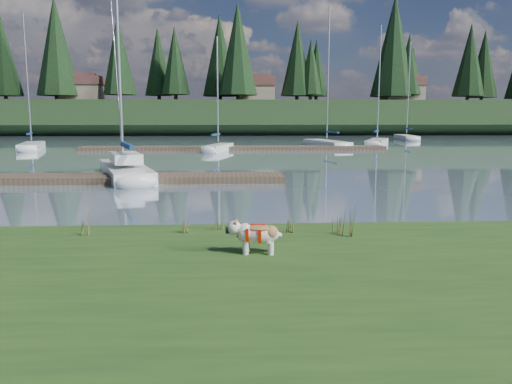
{
  "coord_description": "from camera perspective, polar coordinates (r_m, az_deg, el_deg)",
  "views": [
    {
      "loc": [
        1.66,
        -12.97,
        2.85
      ],
      "look_at": [
        2.31,
        -0.5,
        0.95
      ],
      "focal_mm": 35.0,
      "sensor_mm": 36.0,
      "label": 1
    }
  ],
  "objects": [
    {
      "name": "house_1",
      "position": [
        84.2,
        -0.05,
        11.69
      ],
      "size": [
        6.3,
        5.3,
        4.65
      ],
      "color": "gray",
      "rests_on": "ridge"
    },
    {
      "name": "bank",
      "position": [
        7.65,
        -15.68,
        -12.17
      ],
      "size": [
        60.0,
        9.0,
        0.35
      ],
      "primitive_type": "cube",
      "color": "#2A4A1A",
      "rests_on": "ground"
    },
    {
      "name": "weed_5",
      "position": [
        10.79,
        9.18,
        -3.51
      ],
      "size": [
        0.17,
        0.14,
        0.59
      ],
      "color": "#475B23",
      "rests_on": "bank"
    },
    {
      "name": "conifer_5",
      "position": [
        84.41,
        6.29,
        14.03
      ],
      "size": [
        3.96,
        3.96,
        10.35
      ],
      "color": "#382619",
      "rests_on": "ridge"
    },
    {
      "name": "conifer_6",
      "position": [
        85.87,
        15.48,
        15.81
      ],
      "size": [
        7.04,
        7.04,
        17.0
      ],
      "color": "#382619",
      "rests_on": "ridge"
    },
    {
      "name": "mud_lip",
      "position": [
        11.82,
        -11.02,
        -5.12
      ],
      "size": [
        60.0,
        0.5,
        0.14
      ],
      "primitive_type": "cube",
      "color": "#33281C",
      "rests_on": "ground"
    },
    {
      "name": "weed_1",
      "position": [
        11.13,
        -4.26,
        -3.36
      ],
      "size": [
        0.17,
        0.14,
        0.45
      ],
      "color": "#475B23",
      "rests_on": "bank"
    },
    {
      "name": "conifer_2",
      "position": [
        85.91,
        -21.86,
        15.2
      ],
      "size": [
        6.6,
        6.6,
        16.05
      ],
      "color": "#382619",
      "rests_on": "ridge"
    },
    {
      "name": "sailboat_bg_5",
      "position": [
        64.51,
        16.68,
        6.04
      ],
      "size": [
        2.65,
        8.36,
        11.72
      ],
      "rotation": [
        0.0,
        0.0,
        1.44
      ],
      "color": "white",
      "rests_on": "ground"
    },
    {
      "name": "weed_3",
      "position": [
        11.15,
        -18.89,
        -3.4
      ],
      "size": [
        0.17,
        0.14,
        0.63
      ],
      "color": "#475B23",
      "rests_on": "bank"
    },
    {
      "name": "conifer_7",
      "position": [
        93.62,
        23.23,
        13.7
      ],
      "size": [
        5.28,
        5.28,
        13.2
      ],
      "color": "#382619",
      "rests_on": "ridge"
    },
    {
      "name": "sailboat_main",
      "position": [
        25.01,
        -14.93,
        2.79
      ],
      "size": [
        4.35,
        8.82,
        12.57
      ],
      "rotation": [
        0.0,
        0.0,
        1.89
      ],
      "color": "white",
      "rests_on": "ground"
    },
    {
      "name": "sailboat_bg_0",
      "position": [
        48.13,
        -24.16,
        4.89
      ],
      "size": [
        3.51,
        8.05,
        11.49
      ],
      "rotation": [
        0.0,
        0.0,
        1.83
      ],
      "color": "white",
      "rests_on": "ground"
    },
    {
      "name": "sailboat_bg_4",
      "position": [
        52.4,
        13.75,
        5.65
      ],
      "size": [
        4.51,
        7.95,
        11.74
      ],
      "rotation": [
        0.0,
        0.0,
        1.17
      ],
      "color": "white",
      "rests_on": "ground"
    },
    {
      "name": "ridge",
      "position": [
        85.98,
        -4.16,
        8.4
      ],
      "size": [
        200.0,
        20.0,
        5.0
      ],
      "primitive_type": "cube",
      "color": "black",
      "rests_on": "ground"
    },
    {
      "name": "weed_4",
      "position": [
        10.86,
        4.07,
        -3.55
      ],
      "size": [
        0.17,
        0.14,
        0.5
      ],
      "color": "#475B23",
      "rests_on": "bank"
    },
    {
      "name": "house_2",
      "position": [
        86.84,
        16.37,
        11.26
      ],
      "size": [
        6.3,
        5.3,
        4.65
      ],
      "color": "gray",
      "rests_on": "ridge"
    },
    {
      "name": "bulldog",
      "position": [
        9.2,
        0.08,
        -4.71
      ],
      "size": [
        1.01,
        0.49,
        0.6
      ],
      "rotation": [
        0.0,
        0.0,
        3.04
      ],
      "color": "silver",
      "rests_on": "bank"
    },
    {
      "name": "ground",
      "position": [
        43.09,
        -5.22,
        4.83
      ],
      "size": [
        200.0,
        200.0,
        0.0
      ],
      "primitive_type": "plane",
      "color": "gray",
      "rests_on": "ground"
    },
    {
      "name": "dock_near",
      "position": [
        22.84,
        -17.33,
        1.47
      ],
      "size": [
        16.0,
        2.0,
        0.3
      ],
      "primitive_type": "cube",
      "color": "#4C3D2C",
      "rests_on": "ground"
    },
    {
      "name": "sailboat_bg_2",
      "position": [
        41.6,
        -4.14,
        5.16
      ],
      "size": [
        2.69,
        6.11,
        9.25
      ],
      "rotation": [
        0.0,
        0.0,
        1.31
      ],
      "color": "white",
      "rests_on": "ground"
    },
    {
      "name": "conifer_4",
      "position": [
        79.64,
        -2.1,
        16.04
      ],
      "size": [
        6.16,
        6.16,
        15.1
      ],
      "color": "#382619",
      "rests_on": "ridge"
    },
    {
      "name": "house_0",
      "position": [
        86.39,
        -19.27,
        11.14
      ],
      "size": [
        6.3,
        5.3,
        4.65
      ],
      "color": "gray",
      "rests_on": "ridge"
    },
    {
      "name": "conifer_3",
      "position": [
        86.22,
        -11.12,
        14.41
      ],
      "size": [
        4.84,
        4.84,
        12.25
      ],
      "color": "#382619",
      "rests_on": "ridge"
    },
    {
      "name": "weed_2",
      "position": [
        10.6,
        10.66,
        -3.31
      ],
      "size": [
        0.17,
        0.14,
        0.79
      ],
      "color": "#475B23",
      "rests_on": "bank"
    },
    {
      "name": "sailboat_bg_3",
      "position": [
        48.74,
        7.73,
        5.6
      ],
      "size": [
        3.51,
        9.03,
        12.92
      ],
      "rotation": [
        0.0,
        0.0,
        1.78
      ],
      "color": "white",
      "rests_on": "ground"
    },
    {
      "name": "weed_0",
      "position": [
        10.91,
        -7.97,
        -3.4
      ],
      "size": [
        0.17,
        0.14,
        0.57
      ],
      "color": "#475B23",
      "rests_on": "bank"
    },
    {
      "name": "dock_far",
      "position": [
        43.05,
        -2.56,
        5.05
      ],
      "size": [
        26.0,
        2.2,
        0.3
      ],
      "primitive_type": "cube",
      "color": "#4C3D2C",
      "rests_on": "ground"
    }
  ]
}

